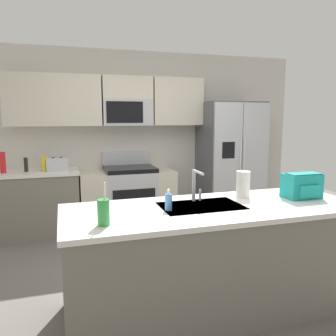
{
  "coord_description": "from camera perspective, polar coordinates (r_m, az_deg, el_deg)",
  "views": [
    {
      "loc": [
        -1.12,
        -3.06,
        1.64
      ],
      "look_at": [
        0.02,
        0.6,
        1.05
      ],
      "focal_mm": 36.49,
      "sensor_mm": 36.0,
      "label": 1
    }
  ],
  "objects": [
    {
      "name": "ground_plane",
      "position": [
        3.65,
        2.68,
        -17.95
      ],
      "size": [
        9.0,
        9.0,
        0.0
      ],
      "primitive_type": "plane",
      "color": "#66605B",
      "rests_on": "ground"
    },
    {
      "name": "kitchen_wall_unit",
      "position": [
        5.24,
        -6.54,
        6.84
      ],
      "size": [
        5.2,
        0.43,
        2.6
      ],
      "color": "beige",
      "rests_on": "ground"
    },
    {
      "name": "back_counter",
      "position": [
        5.02,
        -21.08,
        -5.56
      ],
      "size": [
        1.14,
        0.63,
        0.9
      ],
      "color": "slate",
      "rests_on": "ground"
    },
    {
      "name": "range_oven",
      "position": [
        5.09,
        -6.75,
        -4.93
      ],
      "size": [
        1.36,
        0.61,
        1.1
      ],
      "color": "#B7BABF",
      "rests_on": "ground"
    },
    {
      "name": "refrigerator",
      "position": [
        5.46,
        10.33,
        1.07
      ],
      "size": [
        0.9,
        0.76,
        1.85
      ],
      "color": "#4C4F54",
      "rests_on": "ground"
    },
    {
      "name": "island_counter",
      "position": [
        3.0,
        7.61,
        -14.61
      ],
      "size": [
        2.47,
        0.92,
        0.9
      ],
      "color": "slate",
      "rests_on": "ground"
    },
    {
      "name": "toaster",
      "position": [
        4.86,
        -17.98,
        0.62
      ],
      "size": [
        0.28,
        0.16,
        0.18
      ],
      "color": "#B7BABF",
      "rests_on": "back_counter"
    },
    {
      "name": "pepper_mill",
      "position": [
        4.93,
        -22.65,
        0.52
      ],
      "size": [
        0.05,
        0.05,
        0.19
      ],
      "primitive_type": "cylinder",
      "color": "black",
      "rests_on": "back_counter"
    },
    {
      "name": "bottle_red",
      "position": [
        4.91,
        -25.89,
        0.82
      ],
      "size": [
        0.07,
        0.07,
        0.28
      ],
      "primitive_type": "cylinder",
      "color": "red",
      "rests_on": "back_counter"
    },
    {
      "name": "bottle_yellow",
      "position": [
        4.88,
        -19.97,
        0.72
      ],
      "size": [
        0.07,
        0.07,
        0.21
      ],
      "primitive_type": "cylinder",
      "color": "yellow",
      "rests_on": "back_counter"
    },
    {
      "name": "sink_faucet",
      "position": [
        2.95,
        4.63,
        -2.45
      ],
      "size": [
        0.08,
        0.21,
        0.28
      ],
      "color": "#B7BABF",
      "rests_on": "island_counter"
    },
    {
      "name": "drink_cup_green",
      "position": [
        2.37,
        -10.72,
        -7.27
      ],
      "size": [
        0.08,
        0.08,
        0.3
      ],
      "color": "green",
      "rests_on": "island_counter"
    },
    {
      "name": "soap_dispenser",
      "position": [
        2.7,
        0.08,
        -5.67
      ],
      "size": [
        0.06,
        0.06,
        0.17
      ],
      "color": "#4C8CD8",
      "rests_on": "island_counter"
    },
    {
      "name": "paper_towel_roll",
      "position": [
        3.19,
        12.43,
        -2.65
      ],
      "size": [
        0.12,
        0.12,
        0.24
      ],
      "primitive_type": "cylinder",
      "color": "white",
      "rests_on": "island_counter"
    },
    {
      "name": "backpack",
      "position": [
        3.32,
        21.47,
        -2.69
      ],
      "size": [
        0.32,
        0.22,
        0.23
      ],
      "color": "teal",
      "rests_on": "island_counter"
    }
  ]
}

